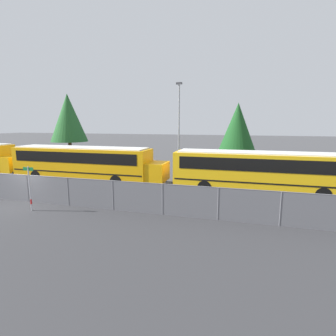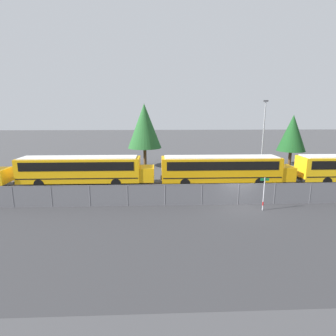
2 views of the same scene
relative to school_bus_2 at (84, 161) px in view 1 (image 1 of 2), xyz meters
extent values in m
plane|color=#424244|center=(-0.23, -6.20, -1.84)|extent=(200.00, 200.00, 0.00)
cube|color=#9EA0A5|center=(-0.23, -6.20, -0.95)|extent=(85.97, 0.03, 1.78)
cube|color=slate|center=(-0.23, -6.21, -0.95)|extent=(85.97, 0.01, 1.78)
cylinder|color=slate|center=(-0.23, -6.20, -0.06)|extent=(85.97, 0.05, 0.05)
cylinder|color=slate|center=(-0.23, -6.20, -0.95)|extent=(0.07, 0.07, 1.78)
cylinder|color=slate|center=(2.84, -6.20, -0.95)|extent=(0.07, 0.07, 1.78)
cylinder|color=slate|center=(5.91, -6.20, -0.95)|extent=(0.07, 0.07, 1.78)
cylinder|color=slate|center=(8.98, -6.20, -0.95)|extent=(0.07, 0.07, 1.78)
cylinder|color=slate|center=(12.05, -6.20, -0.95)|extent=(0.07, 0.07, 1.78)
cylinder|color=slate|center=(15.12, -6.20, -0.95)|extent=(0.07, 0.07, 1.78)
cube|color=#EDA80F|center=(-8.09, 0.26, -0.59)|extent=(1.49, 2.26, 1.48)
cube|color=orange|center=(-0.31, 0.00, -0.10)|extent=(12.44, 2.46, 2.47)
cube|color=black|center=(-0.31, 0.00, 0.45)|extent=(11.45, 2.50, 0.89)
cube|color=black|center=(-0.31, 0.00, -0.79)|extent=(12.19, 2.49, 0.10)
cube|color=orange|center=(6.66, 0.00, -0.59)|extent=(1.49, 2.26, 1.48)
cube|color=black|center=(-6.58, 0.00, -1.18)|extent=(0.12, 2.46, 0.24)
cube|color=silver|center=(-0.31, 0.00, 1.19)|extent=(11.82, 2.21, 0.10)
cylinder|color=black|center=(3.55, 1.11, -1.33)|extent=(1.02, 0.28, 1.02)
cylinder|color=black|center=(3.55, -1.11, -1.33)|extent=(1.02, 0.28, 1.02)
cylinder|color=black|center=(-4.16, 1.11, -1.33)|extent=(1.02, 0.28, 1.02)
cylinder|color=black|center=(-4.16, -1.11, -1.33)|extent=(1.02, 0.28, 1.02)
cube|color=yellow|center=(14.51, -0.05, -0.10)|extent=(12.44, 2.46, 2.47)
cube|color=black|center=(14.51, -0.05, 0.45)|extent=(11.45, 2.50, 0.89)
cube|color=black|center=(14.51, -0.05, -0.79)|extent=(12.19, 2.49, 0.10)
cube|color=black|center=(8.23, -0.05, -1.18)|extent=(0.12, 2.46, 0.24)
cube|color=silver|center=(14.51, -0.05, 1.19)|extent=(11.82, 2.21, 0.10)
cylinder|color=black|center=(18.36, 1.06, -1.33)|extent=(1.02, 0.28, 1.02)
cylinder|color=black|center=(18.36, -1.16, -1.33)|extent=(1.02, 0.28, 1.02)
cylinder|color=black|center=(10.65, 1.06, -1.33)|extent=(1.02, 0.28, 1.02)
cylinder|color=black|center=(10.65, -1.16, -1.33)|extent=(1.02, 0.28, 1.02)
cylinder|color=#B7B7BC|center=(1.31, -7.61, -0.51)|extent=(0.08, 0.08, 2.66)
cylinder|color=red|center=(1.31, -7.61, -1.29)|extent=(0.09, 0.09, 0.30)
cube|color=#147238|center=(1.31, -7.61, 0.67)|extent=(0.70, 0.02, 0.20)
cylinder|color=gray|center=(6.82, 6.79, 2.60)|extent=(0.16, 0.16, 8.88)
cube|color=#47474C|center=(6.82, 6.79, 7.19)|extent=(0.60, 0.24, 0.20)
cylinder|color=#51381E|center=(12.61, 10.55, -0.80)|extent=(0.44, 0.44, 2.08)
cone|color=#194C1E|center=(12.61, 10.55, 2.85)|extent=(4.02, 4.02, 5.23)
cylinder|color=#51381E|center=(-8.75, 10.13, -0.49)|extent=(0.44, 0.44, 2.70)
cone|color=#235B28|center=(-8.75, 10.13, 3.92)|extent=(4.72, 4.72, 6.14)
camera|label=1|loc=(13.07, -19.74, 3.29)|focal=28.00mm
camera|label=2|loc=(-6.95, -26.86, 5.69)|focal=28.00mm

